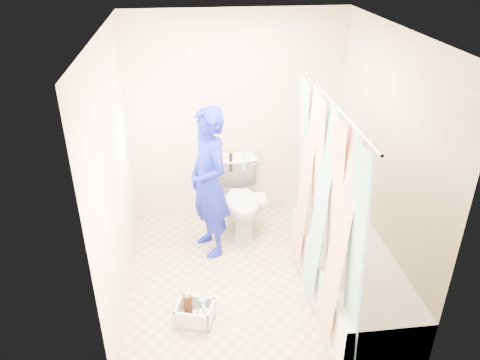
{
  "coord_description": "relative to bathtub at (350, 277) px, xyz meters",
  "views": [
    {
      "loc": [
        -0.57,
        -3.65,
        3.07
      ],
      "look_at": [
        -0.08,
        0.3,
        0.95
      ],
      "focal_mm": 35.0,
      "sensor_mm": 36.0,
      "label": 1
    }
  ],
  "objects": [
    {
      "name": "bathtub",
      "position": [
        0.0,
        0.0,
        0.0
      ],
      "size": [
        0.7,
        1.75,
        0.5
      ],
      "color": "white",
      "rests_on": "ground"
    },
    {
      "name": "tank_internals",
      "position": [
        -0.91,
        1.5,
        0.54
      ],
      "size": [
        0.2,
        0.07,
        0.27
      ],
      "color": "black",
      "rests_on": "toilet"
    },
    {
      "name": "tank_lid",
      "position": [
        -0.85,
        1.15,
        0.21
      ],
      "size": [
        0.5,
        0.23,
        0.04
      ],
      "primitive_type": "cube",
      "rotation": [
        0.0,
        0.0,
        0.02
      ],
      "color": "silver",
      "rests_on": "toilet"
    },
    {
      "name": "curtain_rod",
      "position": [
        -0.33,
        0.0,
        1.68
      ],
      "size": [
        0.02,
        1.9,
        0.02
      ],
      "primitive_type": "cylinder",
      "rotation": [
        1.57,
        0.0,
        0.0
      ],
      "color": "silver",
      "rests_on": "wall_back"
    },
    {
      "name": "wall_right",
      "position": [
        0.35,
        0.43,
        0.93
      ],
      "size": [
        0.02,
        2.6,
        2.4
      ],
      "primitive_type": "cube",
      "color": "beige",
      "rests_on": "ground"
    },
    {
      "name": "ceiling",
      "position": [
        -0.85,
        0.43,
        2.13
      ],
      "size": [
        2.4,
        2.6,
        0.02
      ],
      "primitive_type": "cube",
      "color": "silver",
      "rests_on": "wall_back"
    },
    {
      "name": "floor",
      "position": [
        -0.85,
        0.43,
        -0.27
      ],
      "size": [
        2.6,
        2.6,
        0.0
      ],
      "primitive_type": "plane",
      "color": "tan",
      "rests_on": "ground"
    },
    {
      "name": "wall_front",
      "position": [
        -0.85,
        -0.88,
        0.93
      ],
      "size": [
        2.4,
        0.02,
        2.4
      ],
      "primitive_type": "cube",
      "color": "beige",
      "rests_on": "ground"
    },
    {
      "name": "cleaning_caddy",
      "position": [
        -1.43,
        -0.12,
        -0.18
      ],
      "size": [
        0.38,
        0.34,
        0.24
      ],
      "rotation": [
        0.0,
        0.0,
        -0.3
      ],
      "color": "silver",
      "rests_on": "ground"
    },
    {
      "name": "shower_curtain",
      "position": [
        -0.33,
        0.0,
        0.75
      ],
      "size": [
        0.06,
        1.75,
        1.8
      ],
      "primitive_type": "cube",
      "color": "white",
      "rests_on": "curtain_rod"
    },
    {
      "name": "wall_left",
      "position": [
        -2.05,
        0.43,
        0.93
      ],
      "size": [
        0.02,
        2.6,
        2.4
      ],
      "primitive_type": "cube",
      "color": "beige",
      "rests_on": "ground"
    },
    {
      "name": "plumber",
      "position": [
        -1.22,
        0.96,
        0.54
      ],
      "size": [
        0.58,
        0.69,
        1.62
      ],
      "primitive_type": "imported",
      "rotation": [
        0.0,
        0.0,
        -1.19
      ],
      "color": "navy",
      "rests_on": "ground"
    },
    {
      "name": "toilet",
      "position": [
        -0.85,
        1.28,
        0.14
      ],
      "size": [
        0.47,
        0.81,
        0.82
      ],
      "primitive_type": "imported",
      "rotation": [
        0.0,
        0.0,
        0.02
      ],
      "color": "silver",
      "rests_on": "ground"
    },
    {
      "name": "wall_back",
      "position": [
        -0.85,
        1.73,
        0.93
      ],
      "size": [
        2.4,
        0.02,
        2.4
      ],
      "primitive_type": "cube",
      "color": "beige",
      "rests_on": "ground"
    }
  ]
}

